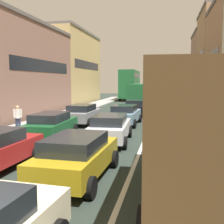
{
  "coord_description": "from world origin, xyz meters",
  "views": [
    {
      "loc": [
        2.9,
        -2.47,
        3.25
      ],
      "look_at": [
        0.0,
        12.0,
        1.6
      ],
      "focal_mm": 44.43,
      "sensor_mm": 36.0,
      "label": 1
    }
  ],
  "objects": [
    {
      "name": "lane_stripe_right",
      "position": [
        1.7,
        20.0,
        0.01
      ],
      "size": [
        0.16,
        60.0,
        0.01
      ],
      "primitive_type": "cube",
      "color": "silver",
      "rests_on": "ground"
    },
    {
      "name": "sedan_centre_lane_second",
      "position": [
        0.0,
        6.08,
        0.8
      ],
      "size": [
        2.18,
        4.36,
        1.49
      ],
      "rotation": [
        0.0,
        0.0,
        1.54
      ],
      "color": "#B29319",
      "rests_on": "ground"
    },
    {
      "name": "hatchback_centre_lane_third",
      "position": [
        -0.04,
        11.7,
        0.8
      ],
      "size": [
        2.24,
        4.38,
        1.49
      ],
      "rotation": [
        0.0,
        0.0,
        1.62
      ],
      "color": "silver",
      "rests_on": "ground"
    },
    {
      "name": "sedan_left_lane_third",
      "position": [
        -3.49,
        11.93,
        0.8
      ],
      "size": [
        2.18,
        4.36,
        1.49
      ],
      "rotation": [
        0.0,
        0.0,
        1.6
      ],
      "color": "#19592D",
      "rests_on": "ground"
    },
    {
      "name": "coupe_centre_lane_fourth",
      "position": [
        -0.17,
        17.78,
        0.8
      ],
      "size": [
        2.19,
        4.36,
        1.49
      ],
      "rotation": [
        0.0,
        0.0,
        1.54
      ],
      "color": "#759EB7",
      "rests_on": "ground"
    },
    {
      "name": "removalist_box_truck",
      "position": [
        3.7,
        4.71,
        1.97
      ],
      "size": [
        2.85,
        7.76,
        3.58
      ],
      "rotation": [
        0.0,
        0.0,
        1.6
      ],
      "color": "navy",
      "rests_on": "ground"
    },
    {
      "name": "pedestrian_near_kerb",
      "position": [
        -6.74,
        14.04,
        0.95
      ],
      "size": [
        0.46,
        0.35,
        1.66
      ],
      "rotation": [
        0.0,
        0.0,
        5.31
      ],
      "color": "#262D47",
      "rests_on": "ground"
    },
    {
      "name": "bus_far_queue_secondary",
      "position": [
        -3.53,
        45.59,
        2.83
      ],
      "size": [
        2.88,
        10.53,
        5.06
      ],
      "rotation": [
        0.0,
        0.0,
        1.58
      ],
      "color": "#1E6033",
      "rests_on": "ground"
    },
    {
      "name": "sedan_left_lane_fourth",
      "position": [
        -3.41,
        17.55,
        0.8
      ],
      "size": [
        2.12,
        4.33,
        1.49
      ],
      "rotation": [
        0.0,
        0.0,
        1.55
      ],
      "color": "gray",
      "rests_on": "ground"
    },
    {
      "name": "sedan_centre_lane_fifth",
      "position": [
        0.0,
        23.59,
        0.8
      ],
      "size": [
        2.11,
        4.32,
        1.49
      ],
      "rotation": [
        0.0,
        0.0,
        1.56
      ],
      "color": "black",
      "rests_on": "ground"
    },
    {
      "name": "building_row_left",
      "position": [
        -12.0,
        22.94,
        4.65
      ],
      "size": [
        7.2,
        43.9,
        10.34
      ],
      "rotation": [
        0.0,
        0.0,
        1.57
      ],
      "color": "#9E7556",
      "rests_on": "ground"
    },
    {
      "name": "sidewalk_left",
      "position": [
        -6.7,
        20.0,
        0.07
      ],
      "size": [
        2.6,
        64.0,
        0.14
      ],
      "primitive_type": "cube",
      "color": "#9C9C9C",
      "rests_on": "ground"
    },
    {
      "name": "bus_mid_queue_primary",
      "position": [
        -0.17,
        33.45,
        1.76
      ],
      "size": [
        3.14,
        10.6,
        2.9
      ],
      "rotation": [
        0.0,
        0.0,
        1.53
      ],
      "color": "#1E6033",
      "rests_on": "ground"
    },
    {
      "name": "lane_stripe_left",
      "position": [
        -1.7,
        20.0,
        0.01
      ],
      "size": [
        0.16,
        60.0,
        0.01
      ],
      "primitive_type": "cube",
      "color": "silver",
      "rests_on": "ground"
    },
    {
      "name": "sedan_right_lane_behind_truck",
      "position": [
        3.56,
        11.67,
        0.8
      ],
      "size": [
        2.16,
        4.35,
        1.49
      ],
      "rotation": [
        0.0,
        0.0,
        1.54
      ],
      "color": "beige",
      "rests_on": "ground"
    }
  ]
}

